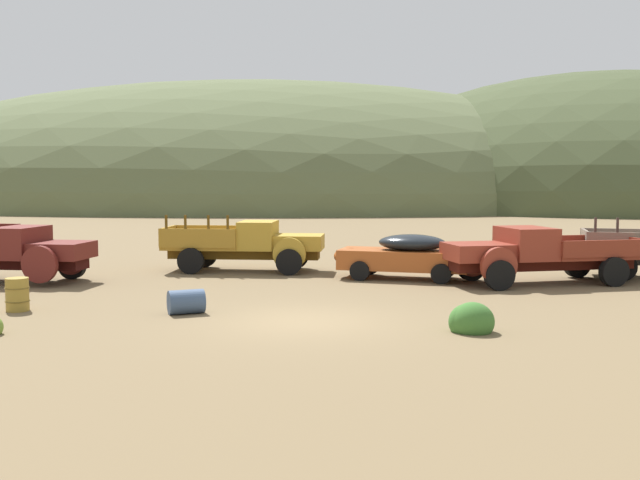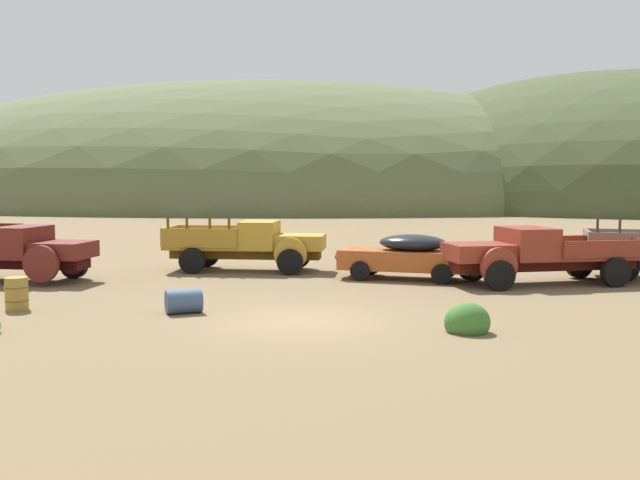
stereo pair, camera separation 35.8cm
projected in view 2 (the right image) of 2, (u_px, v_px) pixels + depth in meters
ground_plane at (300, 321)px, 17.86m from camera, size 300.00×300.00×0.00m
hill_far_right at (255, 204)px, 96.19m from camera, size 111.00×66.66×31.37m
hill_center at (607, 205)px, 93.11m from camera, size 70.18×68.78×32.91m
truck_oxblood at (18, 252)px, 24.53m from camera, size 5.86×2.71×1.91m
truck_mustard at (257, 245)px, 27.31m from camera, size 6.00×2.38×2.16m
car_oxide_orange at (401, 256)px, 25.18m from camera, size 4.95×2.61×1.57m
truck_rust_red at (529, 254)px, 23.90m from camera, size 6.86×3.83×1.89m
oil_drum_spare at (17, 294)px, 19.33m from camera, size 0.63×0.63×0.88m
oil_drum_tipped at (184, 301)px, 18.87m from camera, size 1.09×0.96×0.63m
bush_between_trucks at (466, 322)px, 16.55m from camera, size 1.05×0.90×0.89m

